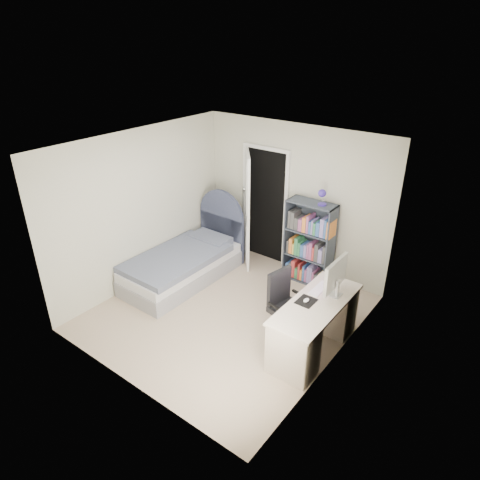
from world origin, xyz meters
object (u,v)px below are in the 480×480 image
Objects in this scene: floor_lamp at (243,226)px; office_chair at (285,302)px; bookcase at (310,245)px; nightstand at (228,230)px; desk at (315,324)px; bed at (186,262)px.

floor_lamp is 1.35× the size of office_chair.
floor_lamp is 0.79× the size of bookcase.
desk is (2.64, -1.53, -0.00)m from nightstand.
office_chair is at bearing -34.88° from nightstand.
desk is at bearing -58.25° from bookcase.
office_chair is (1.88, -1.61, 0.00)m from floor_lamp.
desk reaches higher than office_chair.
bed is 1.62× the size of floor_lamp.
bed reaches higher than nightstand.
bed is 3.44× the size of nightstand.
bookcase is at bearing 34.69° from bed.
bed reaches higher than desk.
floor_lamp is 2.47m from office_chair.
bed is at bearing -99.54° from floor_lamp.
nightstand is (-0.06, 1.22, 0.11)m from bed.
office_chair is (0.43, -1.45, -0.12)m from bookcase.
nightstand is at bearing 149.97° from desk.
nightstand is 0.37× the size of bookcase.
floor_lamp is at bearing 139.54° from office_chair.
desk is at bearing -2.03° from office_chair.
bookcase reaches higher than desk.
bed is 2.17× the size of office_chair.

